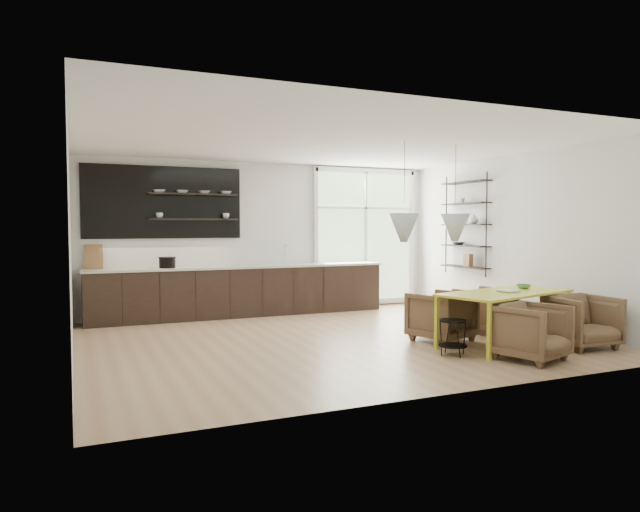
{
  "coord_description": "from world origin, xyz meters",
  "views": [
    {
      "loc": [
        -3.47,
        -7.61,
        1.67
      ],
      "look_at": [
        0.1,
        0.6,
        1.2
      ],
      "focal_mm": 32.0,
      "sensor_mm": 36.0,
      "label": 1
    }
  ],
  "objects_px": {
    "armchair_back_left": "(441,316)",
    "armchair_back_right": "(485,309)",
    "dining_table": "(505,295)",
    "armchair_front_right": "(582,321)",
    "armchair_front_left": "(531,332)",
    "wire_stool": "(453,332)"
  },
  "relations": [
    {
      "from": "armchair_back_left",
      "to": "armchair_back_right",
      "type": "relative_size",
      "value": 1.03
    },
    {
      "from": "armchair_back_left",
      "to": "dining_table",
      "type": "bearing_deg",
      "value": 120.8
    },
    {
      "from": "armchair_back_left",
      "to": "armchair_front_right",
      "type": "relative_size",
      "value": 1.0
    },
    {
      "from": "armchair_front_left",
      "to": "armchair_back_right",
      "type": "bearing_deg",
      "value": 49.5
    },
    {
      "from": "dining_table",
      "to": "armchair_front_right",
      "type": "bearing_deg",
      "value": -49.5
    },
    {
      "from": "armchair_front_left",
      "to": "wire_stool",
      "type": "relative_size",
      "value": 1.68
    },
    {
      "from": "armchair_front_left",
      "to": "armchair_front_right",
      "type": "height_order",
      "value": "armchair_front_right"
    },
    {
      "from": "dining_table",
      "to": "armchair_back_left",
      "type": "bearing_deg",
      "value": 123.35
    },
    {
      "from": "armchair_back_left",
      "to": "armchair_back_right",
      "type": "xyz_separation_m",
      "value": [
        1.07,
        0.34,
        -0.01
      ]
    },
    {
      "from": "armchair_back_left",
      "to": "armchair_front_left",
      "type": "distance_m",
      "value": 1.49
    },
    {
      "from": "armchair_back_left",
      "to": "wire_stool",
      "type": "relative_size",
      "value": 1.71
    },
    {
      "from": "armchair_back_left",
      "to": "armchair_front_left",
      "type": "bearing_deg",
      "value": 84.12
    },
    {
      "from": "armchair_back_right",
      "to": "armchair_front_left",
      "type": "bearing_deg",
      "value": 53.47
    },
    {
      "from": "armchair_back_right",
      "to": "wire_stool",
      "type": "bearing_deg",
      "value": 25.01
    },
    {
      "from": "armchair_back_left",
      "to": "armchair_front_left",
      "type": "height_order",
      "value": "armchair_back_left"
    },
    {
      "from": "armchair_back_left",
      "to": "armchair_back_right",
      "type": "distance_m",
      "value": 1.13
    },
    {
      "from": "armchair_front_right",
      "to": "dining_table",
      "type": "bearing_deg",
      "value": 150.21
    },
    {
      "from": "armchair_back_left",
      "to": "armchair_front_left",
      "type": "relative_size",
      "value": 1.02
    },
    {
      "from": "armchair_front_left",
      "to": "armchair_back_left",
      "type": "bearing_deg",
      "value": 84.6
    },
    {
      "from": "armchair_back_left",
      "to": "wire_stool",
      "type": "xyz_separation_m",
      "value": [
        -0.42,
        -0.85,
        -0.06
      ]
    },
    {
      "from": "armchair_back_left",
      "to": "armchair_front_right",
      "type": "bearing_deg",
      "value": 124.62
    },
    {
      "from": "dining_table",
      "to": "wire_stool",
      "type": "relative_size",
      "value": 4.79
    }
  ]
}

